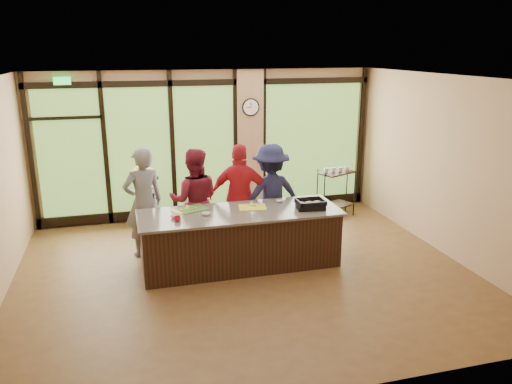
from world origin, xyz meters
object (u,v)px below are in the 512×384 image
flower_stand (147,208)px  cook_right (270,195)px  roasting_pan (310,206)px  cook_left (144,202)px  island_base (240,240)px  bar_cart (336,186)px

flower_stand → cook_right: bearing=-24.5°
roasting_pan → cook_left: bearing=167.6°
cook_left → cook_right: cook_left is taller
cook_left → roasting_pan: 2.77m
island_base → cook_right: 1.17m
cook_right → flower_stand: (-2.08, 1.53, -0.55)m
cook_right → roasting_pan: bearing=104.7°
island_base → bar_cart: 3.25m
roasting_pan → flower_stand: (-2.47, 2.45, -0.60)m
cook_right → island_base: bearing=37.6°
flower_stand → roasting_pan: bearing=-32.8°
island_base → roasting_pan: bearing=-7.3°
island_base → bar_cart: bar_cart is taller
cook_left → bar_cart: 4.18m
cook_left → cook_right: (2.19, -0.08, -0.02)m
cook_left → bar_cart: (4.00, 1.16, -0.32)m
island_base → roasting_pan: 1.26m
island_base → bar_cart: size_ratio=3.04×
cook_right → flower_stand: size_ratio=2.52×
cook_left → flower_stand: cook_left is taller
island_base → flower_stand: (-1.34, 2.30, -0.08)m
roasting_pan → flower_stand: roasting_pan is taller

